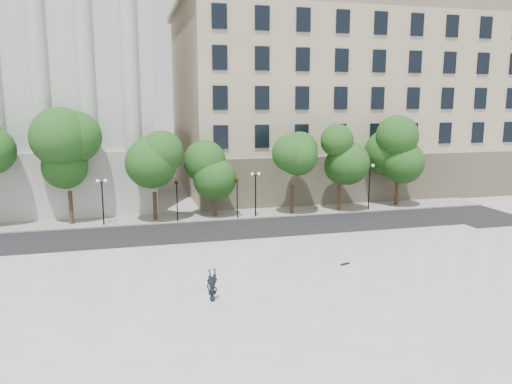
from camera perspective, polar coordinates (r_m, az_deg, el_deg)
ground at (r=23.08m, az=-1.89°, el=-16.25°), size 160.00×160.00×0.00m
plaza at (r=25.65m, az=-3.38°, el=-12.89°), size 44.00×22.00×0.45m
street at (r=39.79m, az=-7.55°, el=-4.84°), size 60.00×8.00×0.02m
far_sidewalk at (r=45.56m, az=-8.46°, el=-2.87°), size 60.00×4.00×0.12m
building_west at (r=60.14m, az=-27.05°, el=11.60°), size 31.50×27.65×25.60m
building_east at (r=63.95m, az=8.21°, el=10.88°), size 36.00×26.15×23.00m
traffic_light_west at (r=43.17m, az=-9.08°, el=1.24°), size 0.53×1.66×4.16m
traffic_light_east at (r=43.97m, az=-2.18°, el=1.51°), size 0.62×1.65×4.15m
person_lying at (r=25.66m, az=-5.00°, el=-11.81°), size 1.08×1.76×0.45m
skateboard at (r=31.47m, az=10.15°, el=-8.09°), size 0.71×0.40×0.07m
street_trees at (r=44.10m, az=-10.38°, el=3.54°), size 47.75×4.76×7.91m
lamp_posts at (r=43.63m, az=-8.41°, el=0.41°), size 36.80×0.28×4.51m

